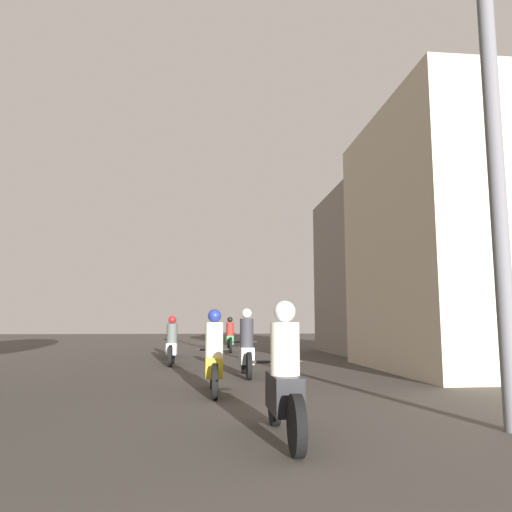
{
  "coord_description": "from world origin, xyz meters",
  "views": [
    {
      "loc": [
        0.84,
        0.34,
        1.26
      ],
      "look_at": [
        2.74,
        18.24,
        3.68
      ],
      "focal_mm": 35.0,
      "sensor_mm": 36.0,
      "label": 1
    }
  ],
  "objects_px": {
    "motorcycle_silver": "(246,349)",
    "motorcycle_blue": "(172,341)",
    "motorcycle_black": "(284,383)",
    "motorcycle_green": "(230,338)",
    "motorcycle_white": "(172,345)",
    "building_right_near": "(469,240)",
    "building_right_far": "(387,273)",
    "utility_pole_near": "(491,92)",
    "motorcycle_yellow": "(214,360)"
  },
  "relations": [
    {
      "from": "motorcycle_blue",
      "to": "motorcycle_white",
      "type": "bearing_deg",
      "value": -79.73
    },
    {
      "from": "motorcycle_white",
      "to": "building_right_near",
      "type": "relative_size",
      "value": 0.28
    },
    {
      "from": "motorcycle_white",
      "to": "utility_pole_near",
      "type": "height_order",
      "value": "utility_pole_near"
    },
    {
      "from": "motorcycle_blue",
      "to": "building_right_near",
      "type": "bearing_deg",
      "value": -28.19
    },
    {
      "from": "motorcycle_white",
      "to": "building_right_near",
      "type": "xyz_separation_m",
      "value": [
        8.18,
        -2.62,
        2.92
      ]
    },
    {
      "from": "motorcycle_white",
      "to": "motorcycle_green",
      "type": "distance_m",
      "value": 6.88
    },
    {
      "from": "motorcycle_silver",
      "to": "motorcycle_green",
      "type": "relative_size",
      "value": 0.98
    },
    {
      "from": "motorcycle_yellow",
      "to": "building_right_near",
      "type": "bearing_deg",
      "value": 26.26
    },
    {
      "from": "motorcycle_silver",
      "to": "motorcycle_blue",
      "type": "height_order",
      "value": "motorcycle_silver"
    },
    {
      "from": "motorcycle_black",
      "to": "motorcycle_white",
      "type": "xyz_separation_m",
      "value": [
        -1.82,
        9.93,
        -0.0
      ]
    },
    {
      "from": "motorcycle_black",
      "to": "building_right_far",
      "type": "relative_size",
      "value": 0.3
    },
    {
      "from": "utility_pole_near",
      "to": "building_right_far",
      "type": "bearing_deg",
      "value": 74.29
    },
    {
      "from": "building_right_near",
      "to": "building_right_far",
      "type": "bearing_deg",
      "value": 86.19
    },
    {
      "from": "motorcycle_silver",
      "to": "motorcycle_green",
      "type": "xyz_separation_m",
      "value": [
        0.14,
        10.04,
        -0.01
      ]
    },
    {
      "from": "motorcycle_silver",
      "to": "motorcycle_blue",
      "type": "bearing_deg",
      "value": 109.61
    },
    {
      "from": "motorcycle_green",
      "to": "motorcycle_black",
      "type": "bearing_deg",
      "value": -81.29
    },
    {
      "from": "building_right_far",
      "to": "utility_pole_near",
      "type": "height_order",
      "value": "utility_pole_near"
    },
    {
      "from": "motorcycle_black",
      "to": "motorcycle_green",
      "type": "distance_m",
      "value": 16.48
    },
    {
      "from": "motorcycle_blue",
      "to": "motorcycle_black",
      "type": "bearing_deg",
      "value": -74.48
    },
    {
      "from": "motorcycle_green",
      "to": "motorcycle_yellow",
      "type": "bearing_deg",
      "value": -84.65
    },
    {
      "from": "utility_pole_near",
      "to": "motorcycle_blue",
      "type": "bearing_deg",
      "value": 109.88
    },
    {
      "from": "motorcycle_black",
      "to": "utility_pole_near",
      "type": "distance_m",
      "value": 4.49
    },
    {
      "from": "motorcycle_white",
      "to": "motorcycle_blue",
      "type": "height_order",
      "value": "motorcycle_blue"
    },
    {
      "from": "motorcycle_silver",
      "to": "motorcycle_white",
      "type": "height_order",
      "value": "motorcycle_silver"
    },
    {
      "from": "motorcycle_black",
      "to": "motorcycle_white",
      "type": "height_order",
      "value": "motorcycle_black"
    },
    {
      "from": "motorcycle_black",
      "to": "motorcycle_blue",
      "type": "distance_m",
      "value": 13.34
    },
    {
      "from": "motorcycle_white",
      "to": "building_right_far",
      "type": "height_order",
      "value": "building_right_far"
    },
    {
      "from": "motorcycle_yellow",
      "to": "motorcycle_blue",
      "type": "xyz_separation_m",
      "value": [
        -1.33,
        9.52,
        0.0
      ]
    },
    {
      "from": "motorcycle_green",
      "to": "utility_pole_near",
      "type": "relative_size",
      "value": 0.26
    },
    {
      "from": "motorcycle_blue",
      "to": "utility_pole_near",
      "type": "bearing_deg",
      "value": -63.29
    },
    {
      "from": "motorcycle_white",
      "to": "motorcycle_blue",
      "type": "distance_m",
      "value": 3.26
    },
    {
      "from": "motorcycle_silver",
      "to": "building_right_near",
      "type": "xyz_separation_m",
      "value": [
        6.22,
        0.87,
        2.89
      ]
    },
    {
      "from": "motorcycle_blue",
      "to": "utility_pole_near",
      "type": "xyz_separation_m",
      "value": [
        4.73,
        -13.07,
        3.57
      ]
    },
    {
      "from": "building_right_far",
      "to": "motorcycle_silver",
      "type": "bearing_deg",
      "value": -128.54
    },
    {
      "from": "motorcycle_silver",
      "to": "building_right_near",
      "type": "relative_size",
      "value": 0.29
    },
    {
      "from": "motorcycle_white",
      "to": "motorcycle_green",
      "type": "relative_size",
      "value": 0.96
    },
    {
      "from": "motorcycle_black",
      "to": "motorcycle_white",
      "type": "bearing_deg",
      "value": 92.61
    },
    {
      "from": "motorcycle_green",
      "to": "building_right_far",
      "type": "height_order",
      "value": "building_right_far"
    },
    {
      "from": "motorcycle_silver",
      "to": "motorcycle_white",
      "type": "relative_size",
      "value": 1.03
    },
    {
      "from": "motorcycle_black",
      "to": "building_right_near",
      "type": "bearing_deg",
      "value": 41.21
    },
    {
      "from": "motorcycle_blue",
      "to": "building_right_far",
      "type": "bearing_deg",
      "value": 17.66
    },
    {
      "from": "motorcycle_black",
      "to": "motorcycle_blue",
      "type": "height_order",
      "value": "motorcycle_black"
    },
    {
      "from": "motorcycle_yellow",
      "to": "motorcycle_white",
      "type": "distance_m",
      "value": 6.37
    },
    {
      "from": "motorcycle_silver",
      "to": "utility_pole_near",
      "type": "xyz_separation_m",
      "value": [
        2.57,
        -6.33,
        3.54
      ]
    },
    {
      "from": "motorcycle_blue",
      "to": "building_right_near",
      "type": "relative_size",
      "value": 0.29
    },
    {
      "from": "motorcycle_silver",
      "to": "motorcycle_blue",
      "type": "relative_size",
      "value": 0.99
    },
    {
      "from": "utility_pole_near",
      "to": "motorcycle_green",
      "type": "bearing_deg",
      "value": 98.44
    },
    {
      "from": "motorcycle_black",
      "to": "motorcycle_silver",
      "type": "relative_size",
      "value": 1.02
    },
    {
      "from": "motorcycle_blue",
      "to": "motorcycle_green",
      "type": "bearing_deg",
      "value": 61.86
    },
    {
      "from": "motorcycle_yellow",
      "to": "motorcycle_green",
      "type": "height_order",
      "value": "motorcycle_green"
    }
  ]
}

